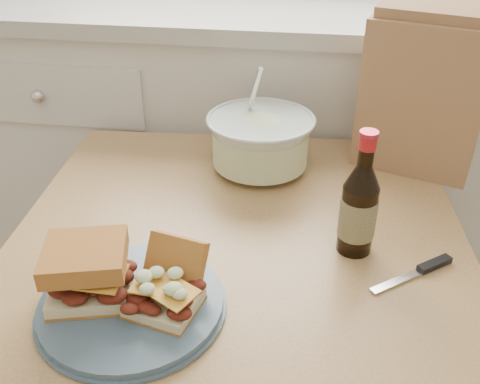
# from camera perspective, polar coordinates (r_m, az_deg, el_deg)

# --- Properties ---
(cabinet_run) EXTENTS (2.50, 0.64, 0.94)m
(cabinet_run) POSITION_cam_1_polar(r_m,az_deg,el_deg) (1.72, 0.75, 4.43)
(cabinet_run) COLOR silver
(cabinet_run) RESTS_ON ground
(dining_table) EXTENTS (0.88, 0.88, 0.69)m
(dining_table) POSITION_cam_1_polar(r_m,az_deg,el_deg) (1.04, -0.14, -9.01)
(dining_table) COLOR tan
(dining_table) RESTS_ON ground
(plate) EXTENTS (0.28, 0.28, 0.02)m
(plate) POSITION_cam_1_polar(r_m,az_deg,el_deg) (0.84, -11.47, -11.68)
(plate) COLOR #43596C
(plate) RESTS_ON dining_table
(sandwich_left) EXTENTS (0.14, 0.13, 0.09)m
(sandwich_left) POSITION_cam_1_polar(r_m,az_deg,el_deg) (0.83, -15.95, -8.10)
(sandwich_left) COLOR beige
(sandwich_left) RESTS_ON plate
(sandwich_right) EXTENTS (0.11, 0.15, 0.08)m
(sandwich_right) POSITION_cam_1_polar(r_m,az_deg,el_deg) (0.81, -7.73, -9.76)
(sandwich_right) COLOR beige
(sandwich_right) RESTS_ON plate
(coleslaw_bowl) EXTENTS (0.23, 0.23, 0.23)m
(coleslaw_bowl) POSITION_cam_1_polar(r_m,az_deg,el_deg) (1.16, 2.18, 5.19)
(coleslaw_bowl) COLOR silver
(coleslaw_bowl) RESTS_ON dining_table
(beer_bottle) EXTENTS (0.06, 0.06, 0.23)m
(beer_bottle) POSITION_cam_1_polar(r_m,az_deg,el_deg) (0.91, 12.55, -1.69)
(beer_bottle) COLOR black
(beer_bottle) RESTS_ON dining_table
(knife) EXTENTS (0.14, 0.11, 0.01)m
(knife) POSITION_cam_1_polar(r_m,az_deg,el_deg) (0.94, 19.14, -7.70)
(knife) COLOR silver
(knife) RESTS_ON dining_table
(paper_bag) EXTENTS (0.28, 0.23, 0.32)m
(paper_bag) POSITION_cam_1_polar(r_m,az_deg,el_deg) (1.21, 19.05, 9.83)
(paper_bag) COLOR #A87A51
(paper_bag) RESTS_ON dining_table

